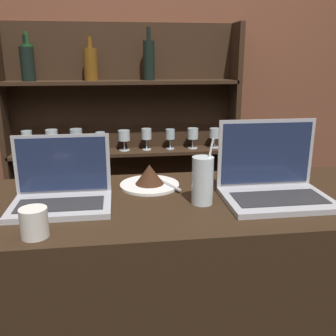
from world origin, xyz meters
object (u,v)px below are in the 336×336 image
object	(u,v)px
laptop_far	(273,182)
water_glass	(203,180)
laptop_near	(62,190)
coffee_cup	(34,223)
cake_plate	(150,178)

from	to	relation	value
laptop_far	water_glass	bearing A→B (deg)	-175.78
laptop_near	laptop_far	world-z (taller)	laptop_far
coffee_cup	laptop_near	bearing A→B (deg)	79.27
laptop_near	water_glass	bearing A→B (deg)	-5.93
laptop_near	coffee_cup	bearing A→B (deg)	-100.73
laptop_near	laptop_far	distance (m)	0.69
laptop_near	laptop_far	bearing A→B (deg)	-2.34
cake_plate	water_glass	xyz separation A→B (m)	(0.15, -0.19, 0.05)
water_glass	coffee_cup	distance (m)	0.52
coffee_cup	water_glass	bearing A→B (deg)	19.47
cake_plate	coffee_cup	distance (m)	0.49
laptop_far	coffee_cup	world-z (taller)	laptop_far
coffee_cup	laptop_far	bearing A→B (deg)	14.57
laptop_far	coffee_cup	xyz separation A→B (m)	(-0.73, -0.19, -0.02)
cake_plate	coffee_cup	size ratio (longest dim) A/B	2.74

